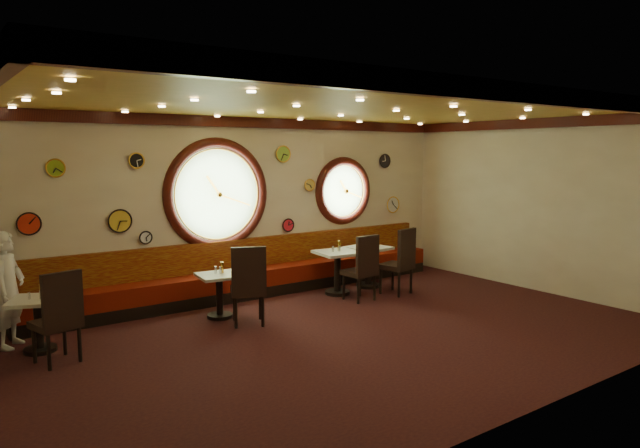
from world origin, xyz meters
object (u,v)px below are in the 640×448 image
at_px(table_c, 337,267).
at_px(chair_c, 363,263).
at_px(condiment_b_salt, 216,270).
at_px(condiment_b_pepper, 220,270).
at_px(table_a, 38,318).
at_px(table_b, 219,290).
at_px(chair_a, 59,311).
at_px(table_d, 368,262).
at_px(waiter, 9,290).
at_px(condiment_b_bottle, 222,267).
at_px(condiment_c_bottle, 339,246).
at_px(chair_d, 401,257).
at_px(condiment_a_salt, 29,296).
at_px(condiment_c_pepper, 339,248).
at_px(condiment_d_bottle, 372,241).
at_px(condiment_d_pepper, 371,244).
at_px(condiment_c_salt, 333,249).
at_px(condiment_d_salt, 365,244).
at_px(condiment_a_bottle, 41,290).
at_px(condiment_a_pepper, 41,295).
at_px(chair_b, 248,280).

distance_m(table_c, chair_c, 0.68).
height_order(condiment_b_salt, condiment_b_pepper, condiment_b_salt).
relative_size(table_a, chair_c, 1.18).
distance_m(table_b, chair_a, 2.56).
relative_size(chair_a, condiment_b_pepper, 6.79).
xyz_separation_m(condiment_b_salt, condiment_b_pepper, (0.05, -0.06, -0.00)).
relative_size(table_a, condiment_b_pepper, 8.02).
height_order(table_d, waiter, waiter).
bearing_deg(condiment_b_bottle, condiment_c_bottle, 2.23).
relative_size(chair_d, condiment_a_salt, 8.31).
bearing_deg(condiment_c_pepper, condiment_d_bottle, 11.67).
bearing_deg(table_a, condiment_d_pepper, 2.10).
relative_size(chair_d, condiment_c_salt, 7.03).
height_order(table_c, condiment_a_salt, condiment_a_salt).
xyz_separation_m(condiment_b_salt, condiment_d_salt, (3.18, 0.14, 0.09)).
distance_m(chair_c, condiment_b_pepper, 2.51).
bearing_deg(chair_d, table_b, 156.54).
bearing_deg(table_d, condiment_a_bottle, -178.34).
bearing_deg(condiment_a_bottle, condiment_b_salt, 0.52).
bearing_deg(condiment_d_bottle, table_c, -169.97).
bearing_deg(condiment_b_salt, chair_a, -162.14).
bearing_deg(condiment_c_salt, table_b, -176.85).
relative_size(table_b, condiment_b_pepper, 6.61).
bearing_deg(condiment_b_salt, condiment_b_pepper, -51.43).
bearing_deg(waiter, table_c, -61.09).
bearing_deg(condiment_a_salt, table_a, -6.00).
bearing_deg(condiment_d_bottle, table_b, -175.15).
relative_size(table_c, condiment_b_salt, 7.10).
relative_size(table_d, condiment_c_salt, 7.46).
relative_size(table_a, chair_a, 1.18).
distance_m(condiment_a_pepper, waiter, 0.58).
bearing_deg(condiment_c_pepper, waiter, 176.91).
relative_size(table_d, condiment_b_pepper, 7.54).
height_order(condiment_c_pepper, waiter, waiter).
distance_m(table_d, waiter, 6.10).
distance_m(chair_a, condiment_d_salt, 5.69).
bearing_deg(table_d, waiter, 178.60).
height_order(condiment_b_pepper, condiment_d_bottle, condiment_d_bottle).
bearing_deg(condiment_c_salt, condiment_b_bottle, -178.37).
bearing_deg(condiment_b_pepper, condiment_d_bottle, 4.59).
distance_m(chair_c, condiment_b_salt, 2.57).
bearing_deg(condiment_c_salt, chair_c, -76.40).
bearing_deg(chair_c, table_a, 171.99).
relative_size(chair_a, condiment_d_pepper, 6.48).
distance_m(chair_c, waiter, 5.41).
distance_m(chair_b, condiment_c_pepper, 2.39).
height_order(table_d, condiment_a_bottle, condiment_a_bottle).
xyz_separation_m(table_c, condiment_d_pepper, (0.85, 0.05, 0.34)).
bearing_deg(chair_b, condiment_d_bottle, 40.29).
distance_m(table_c, condiment_d_pepper, 0.91).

